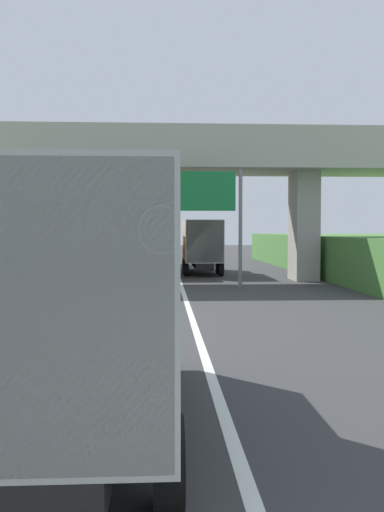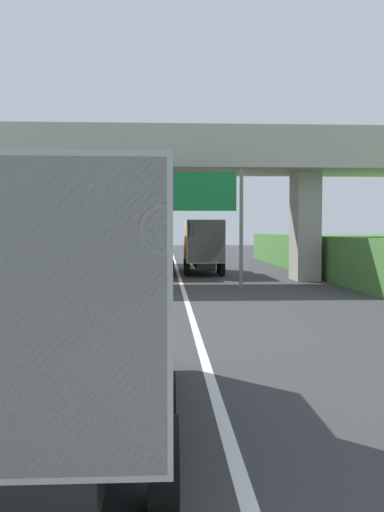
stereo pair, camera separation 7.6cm
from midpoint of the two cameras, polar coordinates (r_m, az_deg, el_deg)
lane_centre_stripe at (r=24.76m, az=-1.00°, el=-3.81°), size 0.20×86.82×0.01m
overpass_bridge at (r=30.64m, az=-1.41°, el=9.20°), size 40.00×4.80×8.25m
overhead_highway_sign at (r=26.49m, az=-1.15°, el=5.89°), size 5.88×0.18×5.75m
truck_orange at (r=35.30m, az=-4.13°, el=1.28°), size 2.44×7.30×3.44m
truck_black at (r=35.70m, az=0.89°, el=1.30°), size 2.44×7.30×3.44m
truck_white at (r=7.79m, az=-10.83°, el=-3.89°), size 2.44×7.30×3.44m
truck_green at (r=42.70m, az=-4.33°, el=1.53°), size 2.44×7.30×3.44m
car_red at (r=44.03m, az=-8.38°, el=0.14°), size 1.86×4.10×1.72m
construction_barrel_2 at (r=20.32m, az=-19.04°, el=-4.10°), size 0.57×0.57×0.90m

